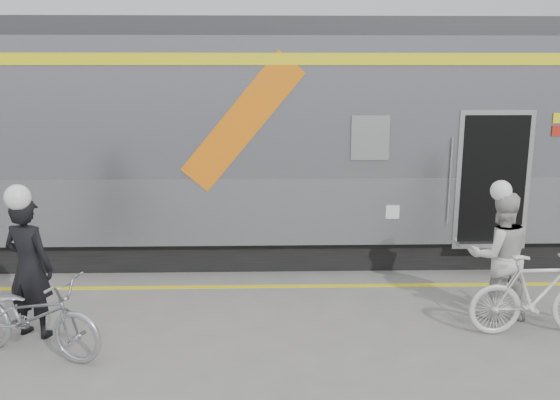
{
  "coord_description": "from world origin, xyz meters",
  "views": [
    {
      "loc": [
        -0.42,
        -6.53,
        3.3
      ],
      "look_at": [
        -0.22,
        1.6,
        1.5
      ],
      "focal_mm": 38.0,
      "sensor_mm": 36.0,
      "label": 1
    }
  ],
  "objects_px": {
    "man": "(29,267)",
    "bicycle_left": "(31,316)",
    "woman": "(499,256)",
    "bicycle_right": "(538,295)"
  },
  "relations": [
    {
      "from": "bicycle_left",
      "to": "woman",
      "type": "height_order",
      "value": "woman"
    },
    {
      "from": "man",
      "to": "bicycle_left",
      "type": "relative_size",
      "value": 0.95
    },
    {
      "from": "bicycle_left",
      "to": "woman",
      "type": "xyz_separation_m",
      "value": [
        5.86,
        0.97,
        0.37
      ]
    },
    {
      "from": "man",
      "to": "bicycle_right",
      "type": "relative_size",
      "value": 1.03
    },
    {
      "from": "bicycle_left",
      "to": "woman",
      "type": "relative_size",
      "value": 1.08
    },
    {
      "from": "bicycle_left",
      "to": "bicycle_right",
      "type": "xyz_separation_m",
      "value": [
        6.16,
        0.42,
        0.03
      ]
    },
    {
      "from": "man",
      "to": "woman",
      "type": "bearing_deg",
      "value": -156.84
    },
    {
      "from": "man",
      "to": "bicycle_right",
      "type": "xyz_separation_m",
      "value": [
        6.36,
        -0.13,
        -0.37
      ]
    },
    {
      "from": "bicycle_left",
      "to": "woman",
      "type": "bearing_deg",
      "value": -61.4
    },
    {
      "from": "man",
      "to": "bicycle_left",
      "type": "xyz_separation_m",
      "value": [
        0.2,
        -0.55,
        -0.4
      ]
    }
  ]
}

